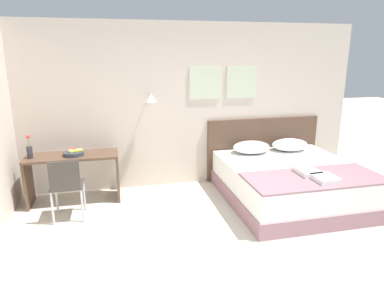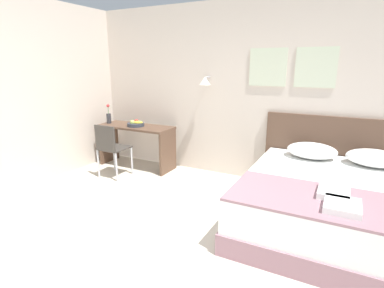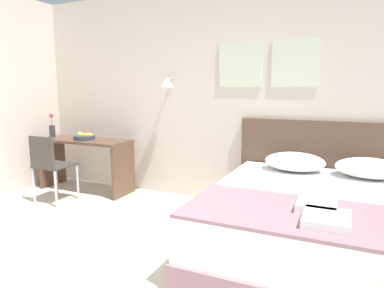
{
  "view_description": "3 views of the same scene",
  "coord_description": "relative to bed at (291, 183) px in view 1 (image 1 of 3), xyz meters",
  "views": [
    {
      "loc": [
        -1.14,
        -2.78,
        2.17
      ],
      "look_at": [
        -0.19,
        1.25,
        1.06
      ],
      "focal_mm": 32.0,
      "sensor_mm": 36.0,
      "label": 1
    },
    {
      "loc": [
        1.4,
        -1.72,
        1.74
      ],
      "look_at": [
        -0.31,
        1.57,
        0.75
      ],
      "focal_mm": 28.0,
      "sensor_mm": 36.0,
      "label": 2
    },
    {
      "loc": [
        1.54,
        -1.37,
        1.43
      ],
      "look_at": [
        0.05,
        1.9,
        0.84
      ],
      "focal_mm": 32.0,
      "sensor_mm": 36.0,
      "label": 3
    }
  ],
  "objects": [
    {
      "name": "folded_towel_near_foot",
      "position": [
        -0.03,
        -0.45,
        0.34
      ],
      "size": [
        0.26,
        0.36,
        0.06
      ],
      "color": "white",
      "rests_on": "throw_blanket"
    },
    {
      "name": "headboard",
      "position": [
        0.0,
        1.04,
        0.26
      ],
      "size": [
        2.03,
        0.06,
        1.08
      ],
      "color": "brown",
      "rests_on": "ground_plane"
    },
    {
      "name": "pillow_left",
      "position": [
        -0.35,
        0.73,
        0.38
      ],
      "size": [
        0.62,
        0.46,
        0.19
      ],
      "color": "white",
      "rests_on": "bed"
    },
    {
      "name": "fruit_bowl",
      "position": [
        -3.14,
        0.67,
        0.49
      ],
      "size": [
        0.28,
        0.28,
        0.11
      ],
      "color": "#333842",
      "rests_on": "desk"
    },
    {
      "name": "ground_plane",
      "position": [
        -1.42,
        -1.56,
        -0.28
      ],
      "size": [
        24.0,
        24.0,
        0.0
      ],
      "primitive_type": "plane",
      "color": "beige"
    },
    {
      "name": "desk",
      "position": [
        -3.17,
        0.71,
        0.24
      ],
      "size": [
        1.31,
        0.51,
        0.73
      ],
      "color": "brown",
      "rests_on": "ground_plane"
    },
    {
      "name": "flower_vase",
      "position": [
        -3.72,
        0.67,
        0.57
      ],
      "size": [
        0.08,
        0.08,
        0.34
      ],
      "color": "#333338",
      "rests_on": "desk"
    },
    {
      "name": "throw_blanket",
      "position": [
        0.0,
        -0.59,
        0.3
      ],
      "size": [
        1.85,
        0.81,
        0.02
      ],
      "color": "gray",
      "rests_on": "bed"
    },
    {
      "name": "desk_chair",
      "position": [
        -3.2,
        0.1,
        0.24
      ],
      "size": [
        0.41,
        0.41,
        0.85
      ],
      "color": "#3D3833",
      "rests_on": "ground_plane"
    },
    {
      "name": "pillow_right",
      "position": [
        0.35,
        0.73,
        0.38
      ],
      "size": [
        0.62,
        0.46,
        0.19
      ],
      "color": "white",
      "rests_on": "bed"
    },
    {
      "name": "folded_towel_mid_bed",
      "position": [
        0.05,
        -0.73,
        0.34
      ],
      "size": [
        0.28,
        0.31,
        0.06
      ],
      "color": "white",
      "rests_on": "throw_blanket"
    },
    {
      "name": "wall_back",
      "position": [
        -1.41,
        1.1,
        1.05
      ],
      "size": [
        5.94,
        0.31,
        2.65
      ],
      "color": "beige",
      "rests_on": "ground_plane"
    },
    {
      "name": "bed",
      "position": [
        0.0,
        0.0,
        0.0
      ],
      "size": [
        1.91,
        2.02,
        0.56
      ],
      "color": "gray",
      "rests_on": "ground_plane"
    }
  ]
}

